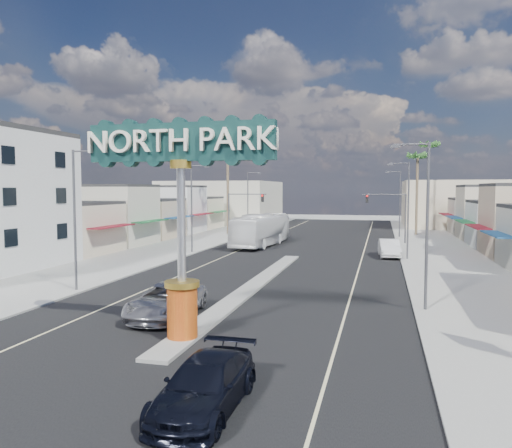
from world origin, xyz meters
The scene contains 24 objects.
ground centered at (0.00, 30.00, 0.00)m, with size 160.00×160.00×0.00m, color gray.
road centered at (0.00, 30.00, 0.01)m, with size 20.00×120.00×0.01m, color black.
median_island centered at (0.00, 14.00, 0.08)m, with size 1.30×30.00×0.16m, color gray.
sidewalk_left centered at (-14.00, 30.00, 0.06)m, with size 8.00×120.00×0.12m, color gray.
sidewalk_right centered at (14.00, 30.00, 0.06)m, with size 8.00×120.00×0.12m, color gray.
storefront_row_left centered at (-24.00, 43.00, 3.00)m, with size 12.00×42.00×6.00m, color beige.
backdrop_far_left centered at (-22.00, 75.00, 4.00)m, with size 20.00×20.00×8.00m, color #B7B29E.
backdrop_far_right centered at (22.00, 75.00, 4.00)m, with size 20.00×20.00×8.00m, color beige.
gateway_sign centered at (0.00, 1.98, 5.93)m, with size 8.20×1.50×9.15m.
traffic_signal_left centered at (-9.18, 43.99, 4.27)m, with size 5.09×0.45×6.00m.
traffic_signal_right centered at (9.18, 43.99, 4.27)m, with size 5.09×0.45×6.00m.
streetlight_l_near centered at (-10.43, 10.00, 5.07)m, with size 2.03×0.22×9.00m.
streetlight_l_mid centered at (-10.43, 30.00, 5.07)m, with size 2.03×0.22×9.00m.
streetlight_l_far centered at (-10.43, 52.00, 5.07)m, with size 2.03×0.22×9.00m.
streetlight_r_near centered at (10.43, 10.00, 5.07)m, with size 2.03×0.22×9.00m.
streetlight_r_mid centered at (10.43, 30.00, 5.07)m, with size 2.03×0.22×9.00m.
streetlight_r_far centered at (10.43, 52.00, 5.07)m, with size 2.03×0.22×9.00m.
palm_left_far centered at (-13.00, 50.00, 11.50)m, with size 2.60×2.60×13.10m.
palm_right_mid centered at (13.00, 56.00, 10.60)m, with size 2.60×2.60×12.10m.
palm_right_far centered at (15.00, 62.00, 12.39)m, with size 2.60×2.60×14.10m.
suv_left centered at (-2.33, 5.52, 0.84)m, with size 2.80×6.08×1.69m, color #A7A7AC.
suv_right centered at (3.28, -4.17, 0.76)m, with size 2.12×5.23×1.52m, color black.
car_parked_right centered at (9.00, 31.76, 0.86)m, with size 1.81×5.19×1.71m, color silver.
city_bus centered at (-5.23, 38.10, 1.84)m, with size 3.09×13.20×3.68m, color white.
Camera 1 is at (8.26, -17.70, 6.54)m, focal length 35.00 mm.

